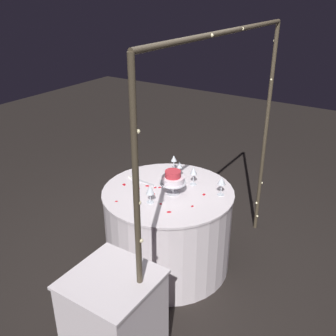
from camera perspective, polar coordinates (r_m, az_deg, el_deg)
ground_plane at (r=3.73m, az=0.00°, el=-13.77°), size 12.00×12.00×0.00m
decorative_arch at (r=2.85m, az=7.75°, el=5.06°), size 2.06×0.06×2.09m
main_table at (r=3.50m, az=0.00°, el=-8.88°), size 1.13×1.13×0.77m
side_table at (r=2.71m, az=-7.87°, el=-21.69°), size 0.53×0.53×0.75m
tiered_cake at (r=3.20m, az=0.72°, el=-1.61°), size 0.22×0.22×0.21m
wine_glass_0 at (r=3.21m, az=7.88°, el=-1.97°), size 0.07×0.07×0.17m
wine_glass_1 at (r=3.35m, az=3.78°, el=-0.48°), size 0.06×0.06×0.17m
wine_glass_2 at (r=3.46m, az=1.68°, el=0.32°), size 0.06×0.06×0.17m
wine_glass_3 at (r=3.58m, az=0.87°, el=1.24°), size 0.06×0.06×0.17m
wine_glass_4 at (r=3.08m, az=-2.66°, el=-3.29°), size 0.07×0.07×0.15m
cake_knife at (r=3.47m, az=-4.19°, el=-1.84°), size 0.04×0.30×0.01m
rose_petal_0 at (r=3.00m, az=0.15°, el=-6.48°), size 0.04×0.05×0.00m
rose_petal_1 at (r=3.25m, az=-2.19°, el=-3.82°), size 0.03×0.04×0.00m
rose_petal_2 at (r=3.35m, az=-4.45°, el=-2.94°), size 0.03×0.04×0.00m
rose_petal_3 at (r=3.44m, az=7.58°, el=-2.33°), size 0.04×0.04×0.00m
rose_petal_4 at (r=3.35m, az=-1.90°, el=-2.89°), size 0.03×0.02×0.00m
rose_petal_5 at (r=3.41m, az=0.52°, el=-2.35°), size 0.03×0.04×0.00m
rose_petal_6 at (r=3.26m, az=5.31°, el=-3.90°), size 0.04×0.03×0.00m
rose_petal_7 at (r=3.17m, az=-7.60°, el=-4.88°), size 0.03×0.03×0.00m
rose_petal_8 at (r=3.37m, az=1.70°, el=-2.70°), size 0.03×0.02×0.00m
rose_petal_9 at (r=3.08m, az=3.59°, el=-5.64°), size 0.03×0.02×0.00m
rose_petal_10 at (r=3.42m, az=-6.47°, el=-2.42°), size 0.04×0.04×0.00m
rose_petal_11 at (r=3.35m, az=-1.25°, el=-2.87°), size 0.03×0.03×0.00m
rose_petal_12 at (r=3.11m, az=-1.08°, el=-5.29°), size 0.03×0.03×0.00m
rose_petal_13 at (r=3.38m, az=-3.04°, el=-2.64°), size 0.04×0.04×0.00m
rose_petal_14 at (r=3.42m, az=-6.49°, el=-2.48°), size 0.03×0.04×0.00m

